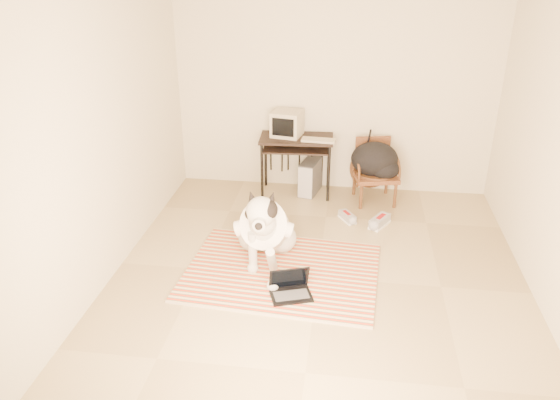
% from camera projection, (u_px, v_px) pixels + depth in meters
% --- Properties ---
extents(floor, '(4.50, 4.50, 0.00)m').
position_uv_depth(floor, '(318.00, 278.00, 5.32)').
color(floor, tan).
rests_on(floor, ground).
extents(wall_back, '(4.50, 0.00, 4.50)m').
position_uv_depth(wall_back, '(334.00, 86.00, 6.76)').
color(wall_back, beige).
rests_on(wall_back, floor).
extents(wall_front, '(4.50, 0.00, 4.50)m').
position_uv_depth(wall_front, '(294.00, 297.00, 2.73)').
color(wall_front, beige).
rests_on(wall_front, floor).
extents(wall_left, '(0.00, 4.50, 4.50)m').
position_uv_depth(wall_left, '(104.00, 137.00, 4.99)').
color(wall_left, beige).
rests_on(wall_left, floor).
extents(rug, '(1.96, 1.56, 0.02)m').
position_uv_depth(rug, '(282.00, 272.00, 5.40)').
color(rug, red).
rests_on(rug, floor).
extents(dog, '(0.61, 1.26, 0.92)m').
position_uv_depth(dog, '(265.00, 229.00, 5.46)').
color(dog, beige).
rests_on(dog, rug).
extents(laptop, '(0.44, 0.37, 0.26)m').
position_uv_depth(laptop, '(290.00, 288.00, 5.01)').
color(laptop, black).
rests_on(laptop, rug).
extents(computer_desk, '(0.94, 0.55, 0.76)m').
position_uv_depth(computer_desk, '(296.00, 146.00, 6.85)').
color(computer_desk, black).
rests_on(computer_desk, floor).
extents(crt_monitor, '(0.41, 0.39, 0.31)m').
position_uv_depth(crt_monitor, '(287.00, 124.00, 6.81)').
color(crt_monitor, '#B9AD91').
rests_on(crt_monitor, computer_desk).
extents(desk_keyboard, '(0.43, 0.19, 0.03)m').
position_uv_depth(desk_keyboard, '(319.00, 140.00, 6.67)').
color(desk_keyboard, '#B9AD91').
rests_on(desk_keyboard, computer_desk).
extents(pc_tower, '(0.29, 0.49, 0.43)m').
position_uv_depth(pc_tower, '(310.00, 177.00, 7.06)').
color(pc_tower, '#4A4A4C').
rests_on(pc_tower, floor).
extents(rattan_chair, '(0.60, 0.59, 0.78)m').
position_uv_depth(rattan_chair, '(375.00, 171.00, 6.79)').
color(rattan_chair, brown).
rests_on(rattan_chair, floor).
extents(backpack, '(0.59, 0.47, 0.43)m').
position_uv_depth(backpack, '(376.00, 161.00, 6.66)').
color(backpack, black).
rests_on(backpack, rattan_chair).
extents(sneaker_left, '(0.23, 0.28, 0.09)m').
position_uv_depth(sneaker_left, '(347.00, 217.00, 6.41)').
color(sneaker_left, white).
rests_on(sneaker_left, floor).
extents(sneaker_right, '(0.27, 0.35, 0.11)m').
position_uv_depth(sneaker_right, '(380.00, 222.00, 6.28)').
color(sneaker_right, white).
rests_on(sneaker_right, floor).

